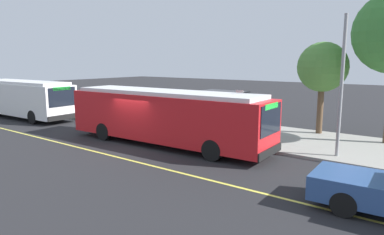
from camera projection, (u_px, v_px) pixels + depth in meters
The scene contains 11 objects.
ground_plane at pixel (136, 145), 18.62m from camera, with size 120.00×120.00×0.00m, color #232326.
sidewalk_curb at pixel (201, 127), 23.33m from camera, with size 44.00×6.40×0.15m, color gray.
lane_stripe_center at pixel (104, 154), 16.88m from camera, with size 36.00×0.14×0.01m, color #E0D64C.
transit_bus_main at pixel (165, 115), 18.43m from camera, with size 12.11×2.99×2.95m.
transit_bus_second at pixel (23, 98), 27.28m from camera, with size 10.33×3.02×2.95m.
bus_shelter at pixel (222, 102), 22.07m from camera, with size 2.90×1.60×2.48m.
waiting_bench at pixel (220, 121), 22.30m from camera, with size 1.60×0.48×0.95m.
route_sign_post at pixel (239, 108), 18.85m from camera, with size 0.44×0.08×2.80m.
pedestrian_commuter at pixel (262, 124), 18.79m from camera, with size 0.24×0.40×1.69m.
street_tree_upstreet at pixel (323, 68), 20.36m from camera, with size 2.95×2.95×5.47m.
utility_pole at pixel (341, 87), 15.47m from camera, with size 0.16×0.16×6.40m, color gray.
Camera 1 is at (13.33, -12.65, 4.50)m, focal length 32.21 mm.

